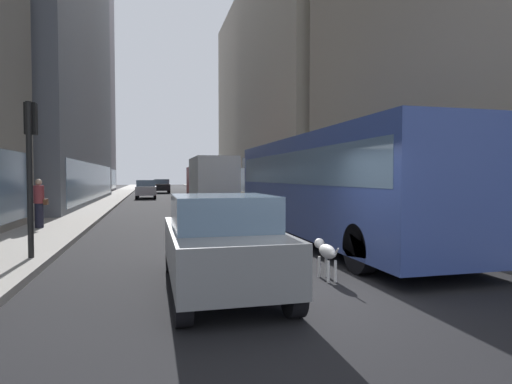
{
  "coord_description": "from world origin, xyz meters",
  "views": [
    {
      "loc": [
        -2.33,
        -6.57,
        1.93
      ],
      "look_at": [
        1.12,
        7.23,
        1.4
      ],
      "focal_mm": 29.42,
      "sensor_mm": 36.0,
      "label": 1
    }
  ],
  "objects": [
    {
      "name": "building_right_mid",
      "position": [
        11.9,
        28.32,
        13.26
      ],
      "size": [
        10.58,
        19.18,
        26.53
      ],
      "color": "#B2A893",
      "rests_on": "ground"
    },
    {
      "name": "building_right_far",
      "position": [
        11.9,
        47.29,
        11.57
      ],
      "size": [
        8.79,
        17.38,
        23.16
      ],
      "color": "#B2A893",
      "rests_on": "ground"
    },
    {
      "name": "transit_bus",
      "position": [
        2.8,
        5.07,
        1.78
      ],
      "size": [
        2.78,
        11.53,
        3.05
      ],
      "color": "#33478C",
      "rests_on": "ground"
    },
    {
      "name": "car_silver_sedan",
      "position": [
        -2.8,
        31.69,
        0.82
      ],
      "size": [
        1.72,
        4.4,
        1.62
      ],
      "color": "#B7BABF",
      "rests_on": "ground"
    },
    {
      "name": "car_blue_hatchback",
      "position": [
        2.8,
        40.5,
        0.82
      ],
      "size": [
        1.76,
        4.08,
        1.62
      ],
      "color": "#4C6BB7",
      "rests_on": "ground"
    },
    {
      "name": "car_black_suv",
      "position": [
        -1.2,
        43.62,
        0.83
      ],
      "size": [
        1.87,
        4.71,
        1.62
      ],
      "color": "black",
      "rests_on": "ground"
    },
    {
      "name": "ground_plane",
      "position": [
        0.0,
        35.0,
        0.0
      ],
      "size": [
        120.0,
        120.0,
        0.0
      ],
      "primitive_type": "plane",
      "color": "black"
    },
    {
      "name": "box_truck",
      "position": [
        1.2,
        19.16,
        1.67
      ],
      "size": [
        2.3,
        7.5,
        3.05
      ],
      "color": "#A51919",
      "rests_on": "ground"
    },
    {
      "name": "traffic_light_near",
      "position": [
        -4.9,
        3.54,
        2.44
      ],
      "size": [
        0.24,
        0.41,
        3.4
      ],
      "color": "black",
      "rests_on": "sidewalk_left"
    },
    {
      "name": "sidewalk_left",
      "position": [
        -5.7,
        35.0,
        0.07
      ],
      "size": [
        2.4,
        110.0,
        0.15
      ],
      "primitive_type": "cube",
      "color": "#9E9991",
      "rests_on": "ground"
    },
    {
      "name": "pedestrian_with_handbag",
      "position": [
        -6.11,
        9.29,
        1.01
      ],
      "size": [
        0.45,
        0.34,
        1.69
      ],
      "color": "#1E1E2D",
      "rests_on": "sidewalk_left"
    },
    {
      "name": "building_left_mid",
      "position": [
        -11.9,
        25.04,
        11.56
      ],
      "size": [
        11.5,
        23.88,
        23.13
      ],
      "color": "slate",
      "rests_on": "ground"
    },
    {
      "name": "sidewalk_right",
      "position": [
        5.7,
        35.0,
        0.07
      ],
      "size": [
        2.4,
        110.0,
        0.15
      ],
      "primitive_type": "cube",
      "color": "gray",
      "rests_on": "ground"
    },
    {
      "name": "car_grey_wagon",
      "position": [
        -1.2,
        0.37,
        0.82
      ],
      "size": [
        1.71,
        4.03,
        1.62
      ],
      "color": "slate",
      "rests_on": "ground"
    },
    {
      "name": "dalmatian_dog",
      "position": [
        0.84,
        0.71,
        0.51
      ],
      "size": [
        0.22,
        0.96,
        0.72
      ],
      "color": "white",
      "rests_on": "ground"
    },
    {
      "name": "building_left_far",
      "position": [
        -11.9,
        46.38,
        20.72
      ],
      "size": [
        9.72,
        15.87,
        41.46
      ],
      "color": "slate",
      "rests_on": "ground"
    }
  ]
}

